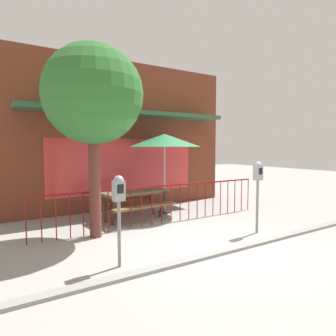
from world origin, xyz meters
TOP-DOWN VIEW (x-y plane):
  - ground at (0.00, 0.00)m, footprint 40.00×40.00m
  - pub_storefront at (0.00, 4.22)m, footprint 7.40×1.41m
  - patio_fence_front at (-0.00, 1.79)m, footprint 6.24×0.04m
  - picnic_table_left at (-0.40, 2.54)m, footprint 1.91×1.51m
  - patio_umbrella at (0.70, 2.80)m, footprint 2.11×2.11m
  - parking_meter_near at (-1.95, -0.15)m, footprint 0.18×0.17m
  - parking_meter_far at (1.42, -0.04)m, footprint 0.18×0.17m
  - street_tree at (-1.77, 1.60)m, footprint 2.09×2.09m
  - curb_edge at (0.00, -0.58)m, footprint 10.36×0.20m

SIDE VIEW (x-z plane):
  - ground at x=0.00m, z-range 0.00..0.00m
  - curb_edge at x=0.00m, z-range -0.06..0.06m
  - picnic_table_left at x=-0.40m, z-range 0.21..1.01m
  - patio_fence_front at x=0.00m, z-range 0.18..1.14m
  - parking_meter_near at x=-1.95m, z-range 0.40..1.89m
  - parking_meter_far at x=1.42m, z-range 0.44..2.05m
  - patio_umbrella at x=0.70m, z-range 0.96..3.28m
  - pub_storefront at x=0.00m, z-range 0.01..4.60m
  - street_tree at x=-1.77m, z-range 0.96..5.05m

